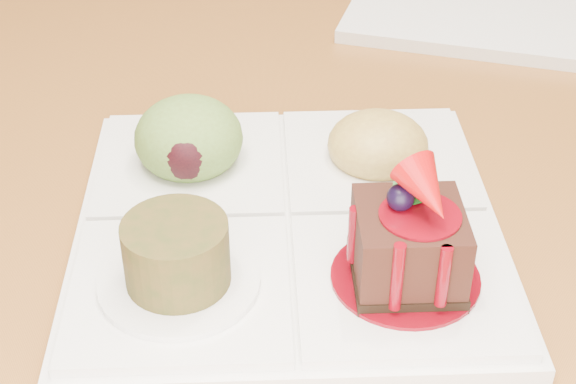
{
  "coord_description": "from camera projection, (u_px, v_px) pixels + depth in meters",
  "views": [
    {
      "loc": [
        -0.03,
        -0.67,
        1.1
      ],
      "look_at": [
        -0.02,
        -0.23,
        0.79
      ],
      "focal_mm": 55.0,
      "sensor_mm": 36.0,
      "label": 1
    }
  ],
  "objects": [
    {
      "name": "sampler_plate",
      "position": [
        285.0,
        206.0,
        0.56
      ],
      "size": [
        0.27,
        0.27,
        0.1
      ],
      "rotation": [
        0.0,
        0.0,
        0.02
      ],
      "color": "silver",
      "rests_on": "dining_table"
    },
    {
      "name": "second_plate",
      "position": [
        483.0,
        0.0,
        0.86
      ],
      "size": [
        0.3,
        0.3,
        0.01
      ],
      "primitive_type": "cube",
      "rotation": [
        0.0,
        0.0,
        -0.3
      ],
      "color": "silver",
      "rests_on": "dining_table"
    },
    {
      "name": "dining_table",
      "position": [
        308.0,
        136.0,
        0.79
      ],
      "size": [
        1.0,
        1.8,
        0.75
      ],
      "color": "brown",
      "rests_on": "ground"
    }
  ]
}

